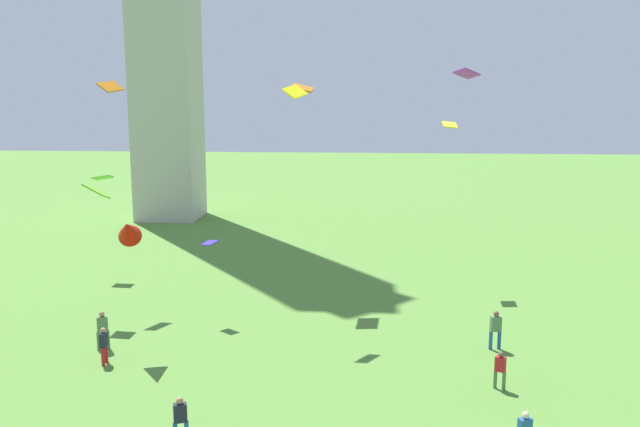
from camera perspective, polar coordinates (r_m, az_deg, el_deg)
name	(u,v)px	position (r m, az deg, el deg)	size (l,w,h in m)	color
person_0	(496,328)	(31.52, 14.89, -9.49)	(0.56, 0.35, 1.83)	#235693
person_2	(180,418)	(23.37, -11.94, -16.83)	(0.50, 0.39, 1.68)	#235693
person_3	(103,328)	(32.01, -18.23, -9.35)	(0.55, 0.44, 1.83)	#51754C
person_4	(500,368)	(27.63, 15.27, -12.72)	(0.47, 0.38, 1.56)	#51754C
person_5	(104,343)	(30.43, -18.13, -10.60)	(0.25, 0.51, 1.64)	red
kite_flying_0	(295,92)	(32.82, -2.17, 10.45)	(1.24, 1.33, 0.74)	yellow
kite_flying_1	(96,191)	(35.66, -18.74, 1.81)	(1.30, 1.18, 0.85)	#62C817
kite_flying_2	(303,88)	(37.44, -1.51, 10.77)	(1.21, 1.69, 0.59)	#B76A12
kite_flying_3	(110,87)	(38.78, -17.61, 10.38)	(1.25, 1.46, 0.67)	#B7620B
kite_flying_4	(103,178)	(44.15, -18.23, 2.95)	(1.20, 0.80, 0.47)	#6ADA2E
kite_flying_5	(210,243)	(34.02, -9.48, -2.51)	(0.98, 0.95, 0.32)	#3925C6
kite_flying_6	(467,74)	(26.05, 12.52, 11.69)	(1.08, 1.01, 0.41)	purple
kite_flying_9	(450,125)	(40.39, 11.12, 7.51)	(0.84, 1.21, 0.41)	yellow
kite_flying_10	(128,230)	(30.15, -16.19, -1.38)	(1.44, 1.97, 1.65)	#BB0E03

